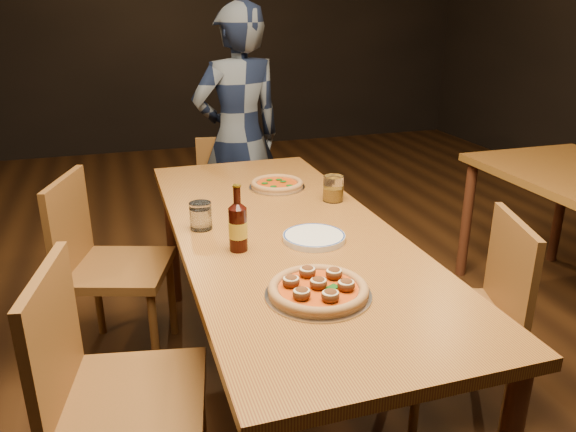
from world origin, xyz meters
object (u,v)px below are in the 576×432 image
object	(u,v)px
pizza_margherita	(277,184)
water_glass	(201,216)
plate_stack	(314,237)
chair_end	(231,205)
amber_glass	(333,189)
diner	(239,139)
table_main	(284,246)
beer_bottle	(238,228)
chair_main_sw	(119,267)
pizza_meatball	(318,289)
chair_main_nw	(132,395)
chair_main_e	(456,315)

from	to	relation	value
pizza_margherita	water_glass	bearing A→B (deg)	-136.17
plate_stack	chair_end	bearing A→B (deg)	90.80
chair_end	plate_stack	size ratio (longest dim) A/B	3.66
amber_glass	diner	size ratio (longest dim) A/B	0.07
table_main	beer_bottle	bearing A→B (deg)	-146.12
water_glass	amber_glass	world-z (taller)	amber_glass
amber_glass	plate_stack	bearing A→B (deg)	-120.62
chair_main_sw	water_glass	bearing A→B (deg)	-122.27
table_main	pizza_margherita	size ratio (longest dim) A/B	7.67
pizza_meatball	water_glass	xyz separation A→B (m)	(-0.24, 0.63, 0.03)
water_glass	table_main	bearing A→B (deg)	-17.85
chair_main_sw	pizza_margherita	xyz separation A→B (m)	(0.74, 0.01, 0.31)
diner	pizza_margherita	bearing A→B (deg)	76.58
beer_bottle	amber_glass	xyz separation A→B (m)	(0.51, 0.39, -0.03)
chair_main_nw	amber_glass	distance (m)	1.20
chair_main_sw	plate_stack	world-z (taller)	chair_main_sw
pizza_meatball	plate_stack	xyz separation A→B (m)	(0.13, 0.39, -0.01)
chair_main_nw	pizza_margherita	bearing A→B (deg)	-26.94
pizza_margherita	plate_stack	xyz separation A→B (m)	(-0.05, -0.64, -0.01)
table_main	pizza_meatball	xyz separation A→B (m)	(-0.06, -0.53, 0.09)
pizza_meatball	amber_glass	bearing A→B (deg)	65.24
chair_main_nw	chair_end	size ratio (longest dim) A/B	1.11
chair_main_e	amber_glass	size ratio (longest dim) A/B	7.79
plate_stack	table_main	bearing A→B (deg)	116.98
chair_main_e	chair_end	xyz separation A→B (m)	(-0.55, 1.55, -0.02)
table_main	amber_glass	bearing A→B (deg)	39.64
chair_main_e	pizza_margherita	size ratio (longest dim) A/B	3.30
beer_bottle	water_glass	distance (m)	0.26
pizza_meatball	chair_main_sw	bearing A→B (deg)	119.03
water_glass	amber_glass	size ratio (longest dim) A/B	0.95
chair_main_nw	water_glass	bearing A→B (deg)	-19.21
pizza_meatball	pizza_margherita	xyz separation A→B (m)	(0.18, 1.03, -0.00)
amber_glass	chair_end	bearing A→B (deg)	103.87
water_glass	chair_main_nw	bearing A→B (deg)	-120.16
chair_main_e	water_glass	distance (m)	1.05
diner	table_main	bearing A→B (deg)	72.17
table_main	pizza_margherita	distance (m)	0.52
chair_main_nw	diner	distance (m)	2.01
pizza_meatball	diner	size ratio (longest dim) A/B	0.20
chair_main_e	plate_stack	world-z (taller)	chair_main_e
chair_main_sw	chair_end	size ratio (longest dim) A/B	1.09
pizza_margherita	chair_main_nw	bearing A→B (deg)	-127.90
chair_end	plate_stack	bearing A→B (deg)	-80.13
amber_glass	chair_main_sw	bearing A→B (deg)	165.60
table_main	plate_stack	xyz separation A→B (m)	(0.07, -0.14, 0.08)
chair_main_nw	chair_main_sw	world-z (taller)	chair_main_nw
chair_end	diner	world-z (taller)	diner
chair_main_e	diner	distance (m)	1.78
chair_end	pizza_meatball	bearing A→B (deg)	-84.45
water_glass	amber_glass	distance (m)	0.62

